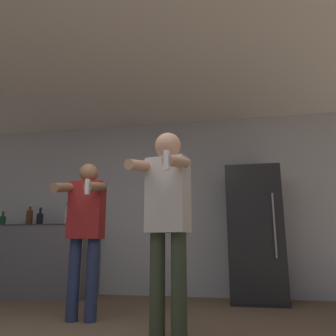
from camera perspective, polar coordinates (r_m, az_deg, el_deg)
wall_back at (r=4.91m, az=-0.89°, el=-6.48°), size 7.00×0.06×2.55m
ceiling_slab at (r=3.83m, az=-5.68°, el=16.15°), size 7.00×3.62×0.05m
refrigerator at (r=4.44m, az=14.76°, el=-10.90°), size 0.68×0.66×1.69m
counter at (r=5.19m, az=-21.58°, el=-14.67°), size 1.64×0.67×0.97m
bottle_clear_vodka at (r=5.03m, az=-17.19°, el=-8.01°), size 0.08×0.08×0.33m
bottle_green_wine at (r=5.24m, az=-21.43°, el=-8.22°), size 0.09×0.09×0.27m
bottle_amber_bourbon at (r=5.34m, az=-23.00°, el=-7.91°), size 0.10×0.10×0.31m
bottle_red_label at (r=4.97m, az=-15.77°, el=-8.25°), size 0.06×0.06×0.28m
bottle_tall_gin at (r=5.59m, az=-26.90°, el=-8.15°), size 0.09×0.09×0.24m
person_woman_foreground at (r=2.60m, az=-0.11°, el=-7.59°), size 0.47×0.55×1.61m
person_man_side at (r=3.40m, az=-14.19°, el=-9.25°), size 0.42×0.54×1.52m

